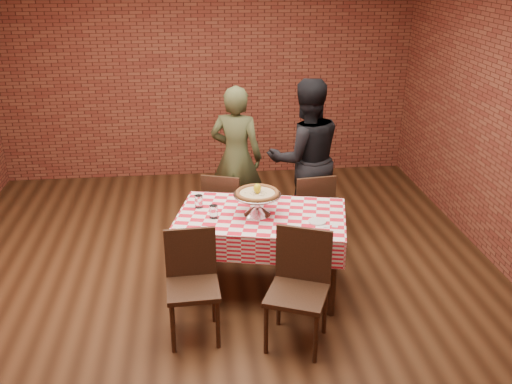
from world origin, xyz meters
The scene contains 19 objects.
ground centered at (0.00, 0.00, 0.00)m, with size 6.00×6.00×0.00m, color black.
back_wall centered at (0.00, 3.00, 1.45)m, with size 5.50×5.50×0.00m, color maroon.
table centered at (0.37, -0.07, 0.38)m, with size 1.45×0.87×0.75m, color #392114.
tablecloth centered at (0.37, -0.07, 0.63)m, with size 1.49×0.91×0.25m, color red, non-canonical shape.
pizza_stand centered at (0.34, -0.07, 0.85)m, with size 0.43×0.43×0.19m, color silver, non-canonical shape.
pizza centered at (0.34, -0.07, 0.95)m, with size 0.38×0.38×0.03m, color #D0BA8F.
lemon centered at (0.34, -0.07, 1.00)m, with size 0.07×0.07×0.09m, color #DDC20B.
water_glass_left centered at (-0.05, -0.10, 0.82)m, with size 0.07×0.07×0.12m, color white.
water_glass_right centered at (-0.18, 0.14, 0.82)m, with size 0.07×0.07×0.12m, color white.
side_plate centered at (0.83, -0.28, 0.76)m, with size 0.16×0.16×0.01m, color white.
sweetener_packet_a centered at (0.89, -0.38, 0.76)m, with size 0.05×0.04×0.01m, color white.
sweetener_packet_b centered at (0.96, -0.39, 0.76)m, with size 0.05×0.04×0.01m, color white.
condiment_caddy centered at (0.48, 0.23, 0.82)m, with size 0.10×0.08×0.13m, color silver.
chair_near_left centered at (-0.25, -0.74, 0.44)m, with size 0.41×0.41×0.89m, color #392114, non-canonical shape.
chair_near_right centered at (0.55, -0.91, 0.46)m, with size 0.45×0.45×0.93m, color #392114, non-canonical shape.
chair_far_left centered at (0.10, 0.77, 0.43)m, with size 0.39×0.39×0.87m, color #392114, non-canonical shape.
chair_far_right centered at (0.96, 0.63, 0.44)m, with size 0.40×0.40×0.88m, color #392114, non-canonical shape.
diner_olive centered at (0.26, 1.36, 0.80)m, with size 0.58×0.38×1.60m, color #404627.
diner_black centered at (0.98, 1.06, 0.86)m, with size 0.84×0.65×1.72m, color black.
Camera 1 is at (-0.18, -4.65, 2.91)m, focal length 40.34 mm.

